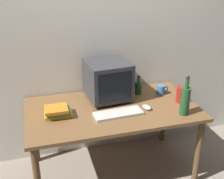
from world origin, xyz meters
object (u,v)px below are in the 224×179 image
bottle_tall (185,100)px  book_stack (58,112)px  bottle_short (138,87)px  mug (161,90)px  keyboard (118,114)px  crt_monitor (108,80)px  computer_mouse (147,107)px  metal_canister (181,95)px

bottle_tall → book_stack: (-1.05, 0.25, -0.09)m
bottle_short → mug: bearing=-18.0°
keyboard → bottle_short: bottle_short is taller
crt_monitor → book_stack: 0.56m
keyboard → bottle_short: size_ratio=2.18×
computer_mouse → book_stack: book_stack is taller
computer_mouse → metal_canister: (0.35, 0.05, 0.06)m
crt_monitor → mug: size_ratio=3.49×
crt_monitor → bottle_short: 0.34m
keyboard → computer_mouse: 0.28m
bottle_tall → book_stack: bearing=166.6°
keyboard → bottle_short: 0.48m
book_stack → crt_monitor: bearing=23.4°
bottle_short → metal_canister: bearing=-41.8°
crt_monitor → mug: (0.53, -0.04, -0.15)m
computer_mouse → bottle_short: 0.33m
bottle_short → metal_canister: (0.31, -0.28, 0.00)m
bottle_short → computer_mouse: bearing=-97.0°
bottle_tall → bottle_short: bearing=115.0°
keyboard → metal_canister: 0.64m
crt_monitor → computer_mouse: 0.44m
keyboard → bottle_tall: size_ratio=1.18×
keyboard → bottle_tall: (0.55, -0.14, 0.12)m
book_stack → mug: 1.04m
metal_canister → computer_mouse: bearing=-172.6°
metal_canister → bottle_short: bearing=138.2°
book_stack → mug: same height
computer_mouse → bottle_tall: 0.34m
crt_monitor → computer_mouse: (0.28, -0.29, -0.17)m
keyboard → mug: (0.53, 0.29, 0.03)m
computer_mouse → metal_canister: size_ratio=0.67×
crt_monitor → book_stack: (-0.50, -0.21, -0.15)m
keyboard → computer_mouse: bearing=3.2°
crt_monitor → keyboard: bearing=-89.2°
mug → bottle_short: bearing=162.0°
computer_mouse → bottle_tall: size_ratio=0.28×
computer_mouse → crt_monitor: bearing=113.4°
computer_mouse → bottle_tall: bearing=-52.2°
bottle_tall → book_stack: size_ratio=1.53×
keyboard → book_stack: bearing=164.5°
keyboard → mug: size_ratio=3.50×
mug → book_stack: bearing=-170.2°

